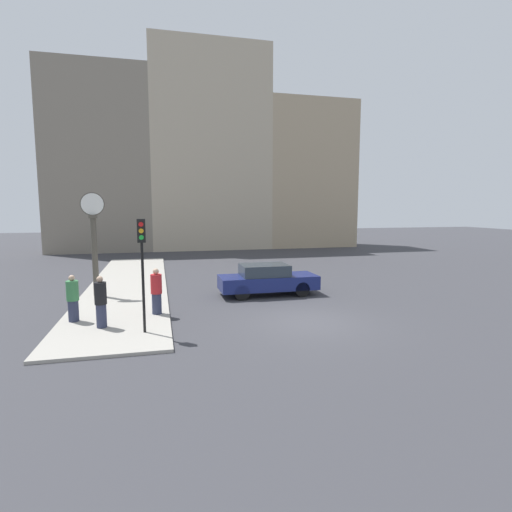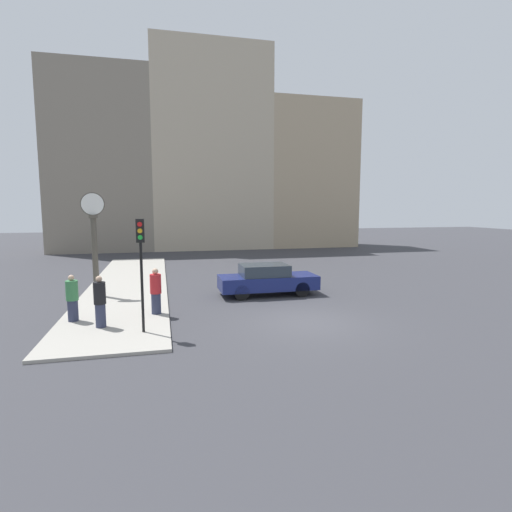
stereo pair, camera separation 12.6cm
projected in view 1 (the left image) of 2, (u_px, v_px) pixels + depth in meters
The scene contains 9 objects.
ground_plane at pixel (308, 322), 14.73m from camera, with size 120.00×120.00×0.00m, color #38383D.
sidewalk_corner at pixel (128, 285), 21.51m from camera, with size 3.95×21.49×0.11m, color #A39E93.
building_row at pixel (206, 160), 40.24m from camera, with size 30.62×5.00×19.95m.
sedan_car at pixel (267, 279), 19.22m from camera, with size 4.69×1.80×1.50m.
traffic_light_near at pixel (142, 252), 12.89m from camera, with size 0.26×0.24×3.74m.
street_clock at pixel (94, 241), 18.36m from camera, with size 1.06×0.34×4.79m.
pedestrian_red_top at pixel (156, 292), 15.39m from camera, with size 0.43×0.43×1.78m.
pedestrian_green_hoodie at pixel (73, 299), 14.38m from camera, with size 0.42×0.42×1.70m.
pedestrian_black_jacket at pixel (101, 302), 13.64m from camera, with size 0.40×0.40×1.79m.
Camera 1 is at (-5.29, -13.45, 4.22)m, focal length 28.00 mm.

